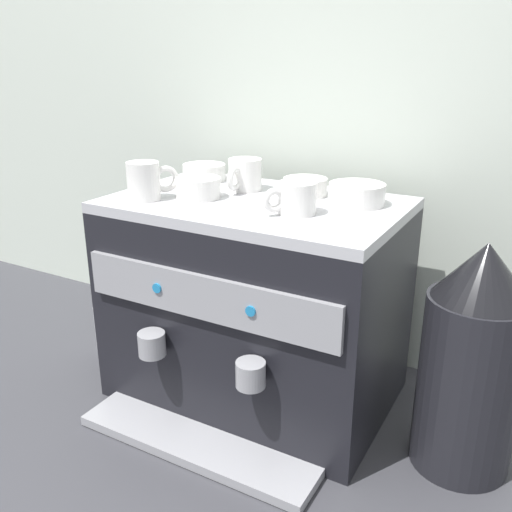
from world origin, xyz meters
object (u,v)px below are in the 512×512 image
object	(u,v)px
espresso_machine	(255,302)
ceramic_cup_0	(295,198)
ceramic_cup_2	(244,175)
ceramic_bowl_3	(357,195)
coffee_grinder	(471,362)
ceramic_bowl_0	(198,188)
milk_pitcher	(113,327)
ceramic_cup_1	(146,181)
ceramic_bowl_2	(204,173)
ceramic_bowl_1	(305,187)

from	to	relation	value
espresso_machine	ceramic_cup_0	size ratio (longest dim) A/B	6.28
ceramic_cup_2	ceramic_bowl_3	xyz separation A→B (m)	(0.26, 0.01, -0.01)
ceramic_cup_2	coffee_grinder	xyz separation A→B (m)	(0.53, -0.09, -0.28)
ceramic_bowl_0	milk_pitcher	distance (m)	0.53
ceramic_cup_0	ceramic_cup_2	xyz separation A→B (m)	(-0.18, 0.12, 0.00)
ceramic_cup_1	ceramic_bowl_3	world-z (taller)	ceramic_cup_1
ceramic_bowl_2	milk_pitcher	bearing A→B (deg)	-152.19
espresso_machine	milk_pitcher	size ratio (longest dim) A/B	4.93
espresso_machine	ceramic_bowl_3	xyz separation A→B (m)	(0.20, 0.07, 0.25)
coffee_grinder	milk_pitcher	xyz separation A→B (m)	(-0.90, 0.01, -0.16)
ceramic_bowl_1	ceramic_bowl_2	world-z (taller)	ceramic_bowl_2
ceramic_bowl_1	ceramic_bowl_3	xyz separation A→B (m)	(0.12, -0.02, 0.00)
espresso_machine	ceramic_bowl_2	world-z (taller)	ceramic_bowl_2
espresso_machine	coffee_grinder	world-z (taller)	espresso_machine
ceramic_bowl_1	ceramic_bowl_3	world-z (taller)	ceramic_bowl_3
espresso_machine	ceramic_bowl_0	world-z (taller)	ceramic_bowl_0
ceramic_cup_0	coffee_grinder	bearing A→B (deg)	5.52
ceramic_cup_1	ceramic_bowl_2	xyz separation A→B (m)	(-0.00, 0.22, -0.02)
ceramic_cup_0	ceramic_bowl_3	size ratio (longest dim) A/B	0.84
espresso_machine	coffee_grinder	bearing A→B (deg)	-2.19
ceramic_bowl_0	ceramic_bowl_1	xyz separation A→B (m)	(0.19, 0.13, -0.00)
ceramic_bowl_3	coffee_grinder	distance (m)	0.39
ceramic_cup_1	coffee_grinder	bearing A→B (deg)	7.25
espresso_machine	ceramic_cup_2	distance (m)	0.29
ceramic_cup_2	ceramic_bowl_2	world-z (taller)	ceramic_cup_2
espresso_machine	ceramic_cup_0	bearing A→B (deg)	-23.67
ceramic_bowl_1	coffee_grinder	bearing A→B (deg)	-16.09
ceramic_cup_0	ceramic_cup_1	bearing A→B (deg)	-170.88
ceramic_cup_1	milk_pitcher	xyz separation A→B (m)	(-0.23, 0.09, -0.44)
ceramic_bowl_0	ceramic_cup_2	bearing A→B (deg)	64.05
ceramic_bowl_2	coffee_grinder	world-z (taller)	ceramic_bowl_2
ceramic_bowl_2	coffee_grinder	distance (m)	0.73
ceramic_cup_1	ceramic_bowl_0	xyz separation A→B (m)	(0.09, 0.07, -0.02)
milk_pitcher	ceramic_bowl_2	bearing A→B (deg)	27.81
ceramic_bowl_2	ceramic_bowl_3	xyz separation A→B (m)	(0.40, -0.04, 0.00)
coffee_grinder	milk_pitcher	world-z (taller)	coffee_grinder
espresso_machine	milk_pitcher	bearing A→B (deg)	-178.89
ceramic_cup_0	ceramic_bowl_3	xyz separation A→B (m)	(0.08, 0.13, -0.01)
ceramic_bowl_0	ceramic_bowl_1	distance (m)	0.23
espresso_machine	coffee_grinder	size ratio (longest dim) A/B	1.35
espresso_machine	milk_pitcher	world-z (taller)	espresso_machine
coffee_grinder	milk_pitcher	distance (m)	0.91
milk_pitcher	ceramic_bowl_1	bearing A→B (deg)	11.73
ceramic_bowl_0	ceramic_bowl_2	bearing A→B (deg)	120.11
ceramic_cup_1	milk_pitcher	distance (m)	0.51
ceramic_cup_1	ceramic_bowl_0	size ratio (longest dim) A/B	1.04
ceramic_bowl_0	ceramic_bowl_3	distance (m)	0.33
coffee_grinder	ceramic_bowl_1	bearing A→B (deg)	163.91
ceramic_bowl_2	ceramic_cup_2	bearing A→B (deg)	-17.75
espresso_machine	ceramic_cup_2	xyz separation A→B (m)	(-0.07, 0.07, 0.27)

